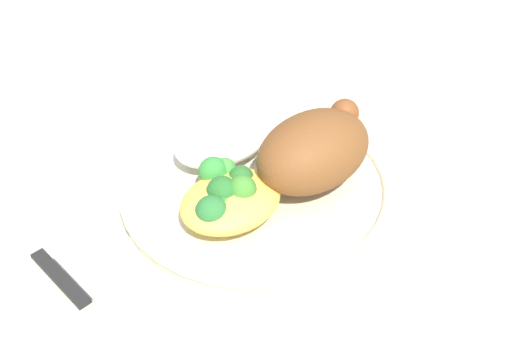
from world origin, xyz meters
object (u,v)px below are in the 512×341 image
mac_cheese_with_broccoli (229,196)px  roasted_chicken (315,150)px  knife (37,253)px  rice_pile (220,141)px  fork (74,273)px  plate (256,186)px

mac_cheese_with_broccoli → roasted_chicken: bearing=-9.3°
roasted_chicken → mac_cheese_with_broccoli: (-0.09, 0.01, -0.02)m
roasted_chicken → knife: 0.27m
roasted_chicken → rice_pile: 0.10m
mac_cheese_with_broccoli → fork: mac_cheese_with_broccoli is taller
roasted_chicken → mac_cheese_with_broccoli: bearing=170.7°
plate → rice_pile: (-0.00, 0.05, 0.03)m
plate → roasted_chicken: bearing=-40.0°
knife → mac_cheese_with_broccoli: bearing=-27.0°
plate → mac_cheese_with_broccoli: 0.06m
mac_cheese_with_broccoli → plate: bearing=23.3°
roasted_chicken → mac_cheese_with_broccoli: roasted_chicken is taller
plate → knife: plate is taller
rice_pile → fork: 0.19m
fork → knife: knife is taller
roasted_chicken → rice_pile: bearing=117.3°
fork → plate: bearing=-5.2°
plate → roasted_chicken: size_ratio=2.13×
roasted_chicken → mac_cheese_with_broccoli: size_ratio=1.29×
roasted_chicken → plate: bearing=140.0°
mac_cheese_with_broccoli → knife: 0.18m
rice_pile → roasted_chicken: bearing=-62.7°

